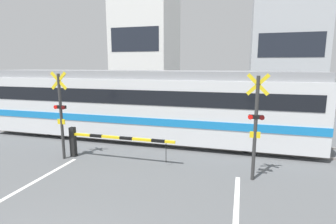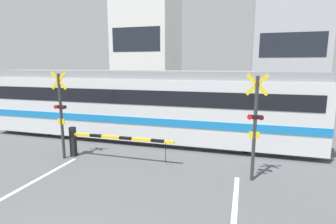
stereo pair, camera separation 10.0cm
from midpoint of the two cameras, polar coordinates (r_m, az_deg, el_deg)
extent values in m
cube|color=gray|center=(12.06, 0.05, -7.13)|extent=(50.00, 0.10, 0.08)
cube|color=gray|center=(13.40, 1.72, -5.37)|extent=(50.00, 0.10, 0.08)
cube|color=silver|center=(12.86, -5.84, 1.13)|extent=(15.83, 2.60, 2.78)
cube|color=gray|center=(12.71, -5.97, 8.15)|extent=(15.67, 2.29, 0.36)
cube|color=#197AC6|center=(12.93, -5.81, -0.69)|extent=(15.84, 2.66, 0.32)
cube|color=black|center=(12.78, -5.89, 3.91)|extent=(15.19, 2.64, 0.64)
cube|color=black|center=(17.33, -31.11, 4.14)|extent=(0.03, 1.82, 0.80)
cylinder|color=black|center=(15.02, -24.52, -3.25)|extent=(0.76, 0.12, 0.76)
cylinder|color=black|center=(16.11, -21.25, -2.16)|extent=(0.76, 0.12, 0.76)
cylinder|color=black|center=(11.56, 16.28, -6.58)|extent=(0.76, 0.12, 0.76)
cylinder|color=black|center=(12.94, 16.25, -4.78)|extent=(0.76, 0.12, 0.76)
cube|color=black|center=(11.24, -20.20, -6.12)|extent=(0.20, 0.20, 1.20)
cube|color=yellow|center=(10.08, -10.49, -5.56)|extent=(4.22, 0.09, 0.09)
cube|color=black|center=(10.58, -15.65, -5.02)|extent=(0.51, 0.10, 0.10)
cube|color=black|center=(9.99, -9.40, -5.67)|extent=(0.51, 0.10, 0.10)
cube|color=black|center=(9.53, -2.45, -6.31)|extent=(0.51, 0.10, 0.10)
cylinder|color=black|center=(9.58, -0.73, -8.84)|extent=(0.02, 0.02, 0.74)
cube|color=black|center=(15.03, 16.28, -1.86)|extent=(0.20, 0.20, 1.20)
cube|color=yellow|center=(15.09, 8.31, -0.24)|extent=(4.22, 0.09, 0.09)
cube|color=black|center=(14.99, 12.31, -0.44)|extent=(0.51, 0.10, 0.10)
cube|color=black|center=(15.12, 7.52, -0.20)|extent=(0.51, 0.10, 0.10)
cube|color=black|center=(15.34, 2.84, 0.03)|extent=(0.51, 0.10, 0.10)
cylinder|color=black|center=(15.49, 1.76, -1.44)|extent=(0.02, 0.02, 0.74)
cylinder|color=#333333|center=(10.85, -22.45, -1.07)|extent=(0.11, 0.11, 3.32)
cube|color=yellow|center=(10.69, -22.96, 6.29)|extent=(0.68, 0.04, 0.68)
cube|color=yellow|center=(10.69, -22.96, 6.29)|extent=(0.68, 0.04, 0.68)
cube|color=black|center=(10.79, -22.59, 1.01)|extent=(0.44, 0.12, 0.12)
cylinder|color=red|center=(10.83, -23.54, 0.98)|extent=(0.15, 0.03, 0.15)
cylinder|color=#4C0C0C|center=(10.62, -22.12, 0.91)|extent=(0.15, 0.03, 0.15)
cube|color=yellow|center=(10.87, -22.45, -1.95)|extent=(0.32, 0.03, 0.20)
cylinder|color=#333333|center=(8.58, 18.15, -3.63)|extent=(0.11, 0.11, 3.32)
cube|color=yellow|center=(8.37, 18.68, 5.69)|extent=(0.68, 0.04, 0.68)
cube|color=yellow|center=(8.37, 18.68, 5.69)|extent=(0.68, 0.04, 0.68)
cube|color=black|center=(8.49, 18.30, -1.02)|extent=(0.44, 0.12, 0.12)
cylinder|color=red|center=(8.41, 17.16, -1.06)|extent=(0.15, 0.03, 0.15)
cylinder|color=#4C0C0C|center=(8.43, 19.47, -1.17)|extent=(0.15, 0.03, 0.15)
cube|color=yellow|center=(8.60, 18.09, -4.74)|extent=(0.32, 0.03, 0.20)
cube|color=white|center=(27.44, -4.74, 13.79)|extent=(5.47, 6.32, 10.73)
cube|color=#1E232D|center=(24.55, -7.44, 15.42)|extent=(4.60, 0.03, 2.15)
cube|color=#B2B7BC|center=(25.92, 23.87, 11.68)|extent=(5.71, 6.32, 9.37)
cube|color=#1E232D|center=(22.81, 25.06, 13.10)|extent=(4.79, 0.03, 1.87)
camera|label=1|loc=(0.05, -90.25, -0.04)|focal=28.00mm
camera|label=2|loc=(0.05, 89.75, 0.04)|focal=28.00mm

